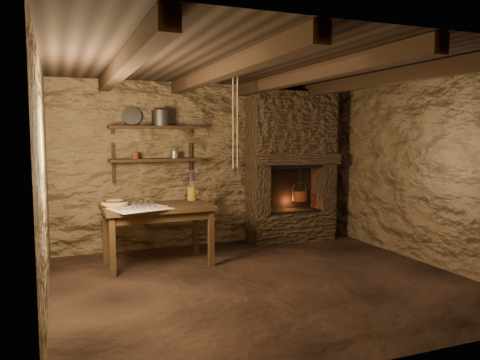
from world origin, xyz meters
name	(u,v)px	position (x,y,z in m)	size (l,w,h in m)	color
floor	(264,282)	(0.00, 0.00, 0.00)	(4.50, 4.50, 0.00)	black
back_wall	(210,165)	(0.00, 2.00, 1.20)	(4.50, 0.04, 2.40)	#503B25
front_wall	(383,199)	(0.00, -2.00, 1.20)	(4.50, 0.04, 2.40)	#503B25
left_wall	(43,184)	(-2.25, 0.00, 1.20)	(0.04, 4.00, 2.40)	#503B25
right_wall	(426,170)	(2.25, 0.00, 1.20)	(0.04, 4.00, 2.40)	#503B25
ceiling	(266,65)	(0.00, 0.00, 2.40)	(4.50, 4.00, 0.04)	black
beam_far_left	(123,66)	(-1.50, 0.00, 2.31)	(0.14, 3.95, 0.16)	black
beam_mid_left	(222,71)	(-0.50, 0.00, 2.31)	(0.14, 3.95, 0.16)	black
beam_mid_right	(306,75)	(0.50, 0.00, 2.31)	(0.14, 3.95, 0.16)	black
beam_far_right	(380,79)	(1.50, 0.00, 2.31)	(0.14, 3.95, 0.16)	black
shelf_lower	(155,160)	(-0.85, 1.84, 1.30)	(1.25, 0.30, 0.04)	black
shelf_upper	(154,127)	(-0.85, 1.84, 1.75)	(1.25, 0.30, 0.04)	black
hearth	(291,162)	(1.25, 1.77, 1.23)	(1.43, 0.51, 2.30)	#332419
work_table	(158,233)	(-0.97, 1.13, 0.41)	(1.36, 0.80, 0.77)	#352212
linen_cloth	(140,208)	(-1.22, 0.92, 0.77)	(0.65, 0.53, 0.01)	white
pewter_cutlery_row	(140,208)	(-1.22, 0.90, 0.78)	(0.55, 0.21, 0.01)	#9C9A8D
drinking_glasses	(140,203)	(-1.20, 1.05, 0.82)	(0.21, 0.06, 0.08)	silver
stoneware_jug	(192,187)	(-0.44, 1.41, 0.95)	(0.13, 0.13, 0.42)	olive
wooden_bowl	(115,204)	(-1.48, 1.19, 0.80)	(0.33, 0.33, 0.12)	olive
iron_stockpot	(161,119)	(-0.75, 1.84, 1.87)	(0.26, 0.26, 0.20)	#282624
tin_pan	(132,116)	(-1.14, 1.94, 1.90)	(0.27, 0.27, 0.04)	gray
small_kettle	(175,154)	(-0.57, 1.84, 1.37)	(0.14, 0.11, 0.15)	gray
rusty_tin	(135,155)	(-1.12, 1.84, 1.37)	(0.09, 0.09, 0.09)	#5A1F12
red_pot	(299,195)	(1.38, 1.72, 0.71)	(0.30, 0.30, 0.54)	maroon
hanging_ropes	(235,123)	(0.05, 1.05, 1.80)	(0.08, 0.08, 1.20)	beige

